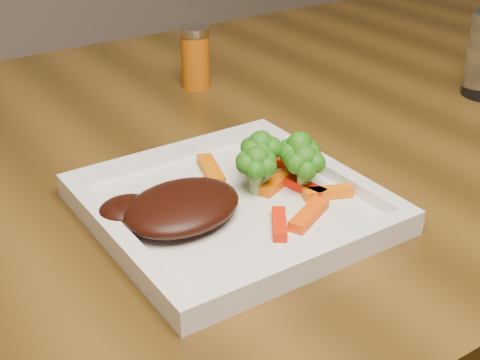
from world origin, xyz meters
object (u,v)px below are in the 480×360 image
dining_table (263,332)px  steak (182,207)px  spice_shaker (195,58)px  plate (232,209)px

dining_table → steak: bearing=-142.4°
steak → spice_shaker: size_ratio=1.34×
dining_table → steak: size_ratio=13.03×
spice_shaker → dining_table: bearing=-83.5°
dining_table → plate: bearing=-134.2°
dining_table → plate: 0.46m
plate → spice_shaker: (0.16, 0.34, 0.04)m
plate → spice_shaker: spice_shaker is taller
spice_shaker → plate: bearing=-114.7°
dining_table → spice_shaker: (-0.02, 0.16, 0.42)m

